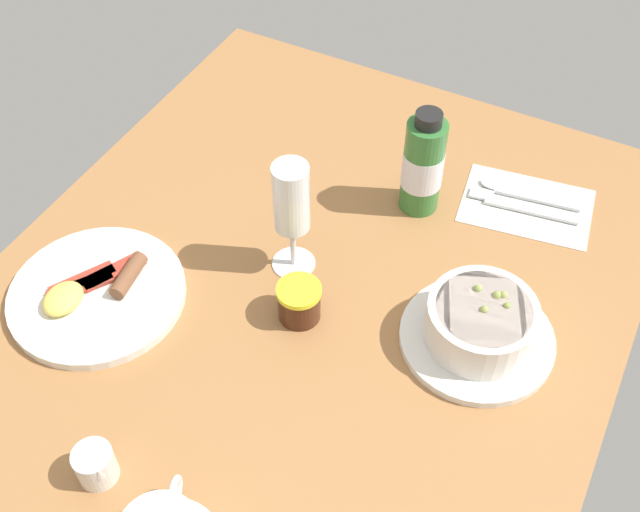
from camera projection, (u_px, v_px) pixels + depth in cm
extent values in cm
cube|color=#9E6B3D|center=(291.00, 318.00, 107.35)|extent=(110.00, 84.00, 3.00)
cylinder|color=silver|center=(477.00, 338.00, 102.54)|extent=(20.10, 20.10, 1.20)
cylinder|color=silver|center=(481.00, 322.00, 99.88)|extent=(14.06, 14.06, 5.89)
cylinder|color=beige|center=(483.00, 312.00, 98.27)|extent=(12.09, 12.09, 1.60)
sphere|color=#89964C|center=(497.00, 295.00, 98.87)|extent=(1.13, 1.13, 1.13)
sphere|color=#89964C|center=(503.00, 295.00, 98.89)|extent=(1.03, 1.03, 1.03)
sphere|color=#89964C|center=(484.00, 309.00, 97.38)|extent=(1.01, 1.01, 1.01)
sphere|color=#89964C|center=(507.00, 306.00, 97.77)|extent=(0.89, 0.89, 0.89)
sphere|color=#89964C|center=(478.00, 288.00, 99.58)|extent=(1.05, 1.05, 1.05)
cube|color=silver|center=(527.00, 205.00, 119.34)|extent=(15.90, 20.87, 0.30)
cube|color=silver|center=(531.00, 211.00, 118.03)|extent=(3.25, 14.02, 0.50)
cube|color=silver|center=(482.00, 194.00, 120.41)|extent=(2.71, 3.88, 0.40)
cube|color=silver|center=(537.00, 199.00, 119.68)|extent=(2.90, 13.01, 0.50)
ellipsoid|color=silver|center=(493.00, 184.00, 121.77)|extent=(2.40, 4.00, 0.60)
torus|color=silver|center=(175.00, 491.00, 85.13)|extent=(3.67, 1.91, 3.60)
cylinder|color=silver|center=(95.00, 465.00, 88.90)|extent=(4.64, 4.64, 4.71)
cone|color=silver|center=(99.00, 472.00, 86.37)|extent=(2.56, 2.75, 2.32)
cylinder|color=white|center=(294.00, 263.00, 111.69)|extent=(6.13, 6.13, 0.40)
cylinder|color=white|center=(293.00, 244.00, 108.76)|extent=(0.80, 0.80, 7.44)
cylinder|color=white|center=(291.00, 198.00, 102.08)|extent=(4.90, 4.90, 10.37)
cylinder|color=#E5EEBE|center=(291.00, 206.00, 103.25)|extent=(4.02, 4.02, 6.22)
cylinder|color=#422012|center=(298.00, 306.00, 103.80)|extent=(5.66, 5.66, 4.75)
cylinder|color=yellow|center=(297.00, 293.00, 101.72)|extent=(5.94, 5.94, 0.80)
cylinder|color=#337233|center=(423.00, 167.00, 114.02)|extent=(5.88, 5.88, 15.26)
cylinder|color=silver|center=(422.00, 168.00, 114.25)|extent=(6.00, 6.00, 5.80)
cylinder|color=black|center=(429.00, 119.00, 107.57)|extent=(3.82, 3.82, 1.95)
cylinder|color=silver|center=(97.00, 294.00, 107.25)|extent=(23.94, 23.94, 1.40)
cube|color=#AB3828|center=(113.00, 272.00, 108.62)|extent=(9.13, 6.14, 0.60)
cube|color=#A93828|center=(83.00, 281.00, 107.57)|extent=(9.01, 6.54, 0.60)
cube|color=#993828|center=(80.00, 287.00, 106.82)|extent=(8.83, 6.96, 0.60)
cylinder|color=brown|center=(129.00, 275.00, 107.03)|extent=(7.24, 3.18, 2.20)
ellipsoid|color=#F2D859|center=(63.00, 299.00, 104.60)|extent=(6.00, 4.80, 2.40)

